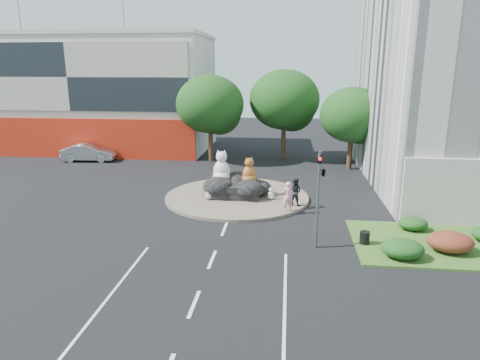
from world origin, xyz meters
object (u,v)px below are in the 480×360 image
object	(u,v)px
cat_tabby	(249,170)
parked_car	(89,153)
kitten_calico	(209,192)
pedestrian_dark	(295,192)
cat_white	(222,166)
litter_bin	(365,238)
kitten_white	(271,193)
pedestrian_pink	(288,196)

from	to	relation	value
cat_tabby	parked_car	size ratio (longest dim) A/B	0.36
kitten_calico	pedestrian_dark	size ratio (longest dim) A/B	0.57
cat_white	kitten_calico	distance (m)	2.15
cat_white	parked_car	world-z (taller)	cat_white
cat_tabby	litter_bin	size ratio (longest dim) A/B	2.86
cat_white	cat_tabby	bearing A→B (deg)	0.89
parked_car	cat_white	bearing A→B (deg)	-129.95
litter_bin	kitten_white	bearing A→B (deg)	126.52
pedestrian_dark	parked_car	size ratio (longest dim) A/B	0.35
kitten_white	litter_bin	distance (m)	8.58
cat_tabby	pedestrian_pink	size ratio (longest dim) A/B	0.98
kitten_white	parked_car	world-z (taller)	parked_car
pedestrian_pink	cat_white	bearing A→B (deg)	-50.26
cat_tabby	pedestrian_dark	world-z (taller)	cat_tabby
cat_white	litter_bin	distance (m)	11.73
pedestrian_pink	pedestrian_dark	world-z (taller)	pedestrian_pink
kitten_calico	cat_white	bearing A→B (deg)	70.66
cat_tabby	pedestrian_pink	xyz separation A→B (m)	(2.70, -3.09, -0.88)
cat_white	pedestrian_pink	size ratio (longest dim) A/B	1.21
pedestrian_pink	parked_car	distance (m)	23.72
kitten_calico	cat_tabby	bearing A→B (deg)	31.85
cat_white	cat_tabby	xyz separation A→B (m)	(1.95, -0.14, -0.21)
kitten_calico	pedestrian_dark	bearing A→B (deg)	0.87
parked_car	litter_bin	distance (m)	29.60
cat_white	cat_tabby	size ratio (longest dim) A/B	1.23
kitten_white	parked_car	xyz separation A→B (m)	(-18.29, 11.25, 0.23)
pedestrian_pink	pedestrian_dark	size ratio (longest dim) A/B	1.05
cat_white	cat_tabby	distance (m)	1.97
cat_white	pedestrian_dark	bearing A→B (deg)	-16.19
pedestrian_dark	litter_bin	xyz separation A→B (m)	(3.50, -5.78, -0.66)
cat_tabby	pedestrian_pink	bearing A→B (deg)	-80.50
cat_white	pedestrian_pink	xyz separation A→B (m)	(4.65, -3.23, -1.10)
kitten_white	pedestrian_pink	world-z (taller)	pedestrian_pink
pedestrian_pink	litter_bin	bearing A→B (deg)	115.68
pedestrian_pink	parked_car	world-z (taller)	pedestrian_pink
kitten_calico	pedestrian_pink	bearing A→B (deg)	-12.25
kitten_calico	pedestrian_dark	xyz separation A→B (m)	(5.78, -0.65, 0.39)
cat_tabby	parked_car	world-z (taller)	cat_tabby
kitten_calico	pedestrian_dark	world-z (taller)	pedestrian_dark
kitten_calico	pedestrian_dark	distance (m)	5.83
cat_white	kitten_white	xyz separation A→B (m)	(3.51, -0.88, -1.62)
kitten_white	kitten_calico	bearing A→B (deg)	162.06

